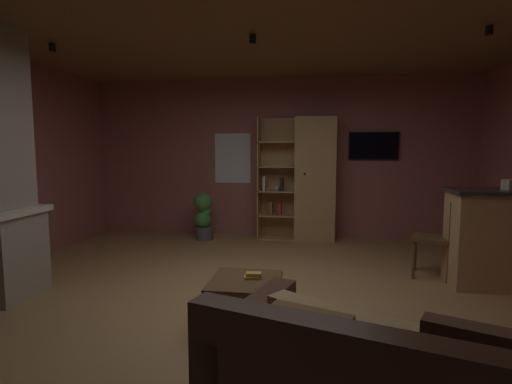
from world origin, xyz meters
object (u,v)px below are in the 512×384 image
at_px(table_book_0, 252,277).
at_px(wall_mounted_tv, 373,146).
at_px(bookshelf_cabinet, 310,180).
at_px(table_book_1, 254,274).
at_px(dining_chair, 440,233).
at_px(potted_floor_plant, 203,215).
at_px(tissue_box, 510,185).
at_px(coffee_table, 245,289).

bearing_deg(table_book_0, wall_mounted_tv, 67.26).
distance_m(bookshelf_cabinet, table_book_1, 3.39).
bearing_deg(dining_chair, potted_floor_plant, 154.99).
height_order(tissue_box, table_book_0, tissue_box).
distance_m(potted_floor_plant, wall_mounted_tv, 3.03).
distance_m(coffee_table, table_book_1, 0.14).
bearing_deg(bookshelf_cabinet, coffee_table, -98.46).
bearing_deg(table_book_1, table_book_0, -162.86).
xyz_separation_m(table_book_1, potted_floor_plant, (-1.31, 3.07, -0.02)).
relative_size(tissue_box, table_book_1, 0.94).
xyz_separation_m(table_book_0, potted_floor_plant, (-1.29, 3.07, 0.00)).
distance_m(table_book_1, potted_floor_plant, 3.33).
height_order(table_book_0, wall_mounted_tv, wall_mounted_tv).
relative_size(table_book_0, wall_mounted_tv, 0.16).
relative_size(coffee_table, wall_mounted_tv, 0.77).
bearing_deg(potted_floor_plant, dining_chair, -25.01).
distance_m(coffee_table, table_book_0, 0.12).
bearing_deg(potted_floor_plant, wall_mounted_tv, 9.38).
bearing_deg(coffee_table, wall_mounted_tv, 66.75).
bearing_deg(wall_mounted_tv, table_book_1, -112.57).
bearing_deg(table_book_0, tissue_box, 26.96).
height_order(table_book_1, dining_chair, dining_chair).
bearing_deg(coffee_table, potted_floor_plant, 111.79).
xyz_separation_m(tissue_box, table_book_0, (-2.58, -1.31, -0.71)).
bearing_deg(table_book_1, wall_mounted_tv, 67.43).
xyz_separation_m(table_book_0, wall_mounted_tv, (1.48, 3.53, 1.14)).
distance_m(bookshelf_cabinet, coffee_table, 3.46).
relative_size(table_book_1, potted_floor_plant, 0.16).
bearing_deg(wall_mounted_tv, bookshelf_cabinet, -168.47).
xyz_separation_m(dining_chair, potted_floor_plant, (-3.27, 1.52, -0.11)).
relative_size(bookshelf_cabinet, tissue_box, 16.83).
distance_m(coffee_table, wall_mounted_tv, 4.07).
distance_m(bookshelf_cabinet, wall_mounted_tv, 1.19).
relative_size(tissue_box, potted_floor_plant, 0.15).
height_order(coffee_table, dining_chair, dining_chair).
height_order(potted_floor_plant, wall_mounted_tv, wall_mounted_tv).
height_order(table_book_0, table_book_1, table_book_1).
bearing_deg(bookshelf_cabinet, potted_floor_plant, -171.92).
xyz_separation_m(potted_floor_plant, wall_mounted_tv, (2.77, 0.46, 1.14)).
bearing_deg(wall_mounted_tv, table_book_0, -112.74).
bearing_deg(potted_floor_plant, table_book_0, -67.15).
bearing_deg(tissue_box, wall_mounted_tv, 116.54).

